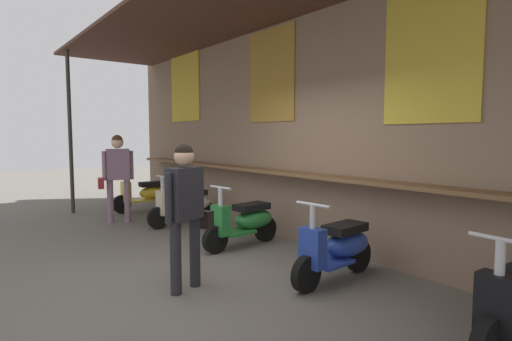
{
  "coord_description": "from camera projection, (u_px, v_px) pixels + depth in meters",
  "views": [
    {
      "loc": [
        3.98,
        -2.54,
        1.69
      ],
      "look_at": [
        -0.86,
        1.21,
        1.17
      ],
      "focal_mm": 28.37,
      "sensor_mm": 36.0,
      "label": 1
    }
  ],
  "objects": [
    {
      "name": "market_stall_facade",
      "position": [
        328.0,
        110.0,
        5.78
      ],
      "size": [
        12.93,
        2.59,
        3.71
      ],
      "color": "#7F6651",
      "rests_on": "ground_plane"
    },
    {
      "name": "scooter_cream",
      "position": [
        186.0,
        205.0,
        7.71
      ],
      "size": [
        0.46,
        1.4,
        0.97
      ],
      "rotation": [
        0.0,
        0.0,
        -1.56
      ],
      "color": "beige",
      "rests_on": "ground_plane"
    },
    {
      "name": "shopper_browsing",
      "position": [
        117.0,
        169.0,
        7.85
      ],
      "size": [
        0.34,
        0.68,
        1.71
      ],
      "rotation": [
        0.0,
        0.0,
        -0.24
      ],
      "color": "gray",
      "rests_on": "ground_plane"
    },
    {
      "name": "scooter_green",
      "position": [
        246.0,
        221.0,
        6.2
      ],
      "size": [
        0.5,
        1.4,
        0.97
      ],
      "rotation": [
        0.0,
        0.0,
        -1.49
      ],
      "color": "#237533",
      "rests_on": "ground_plane"
    },
    {
      "name": "scooter_yellow",
      "position": [
        147.0,
        194.0,
        9.16
      ],
      "size": [
        0.48,
        1.4,
        0.97
      ],
      "rotation": [
        0.0,
        0.0,
        -1.63
      ],
      "color": "gold",
      "rests_on": "ground_plane"
    },
    {
      "name": "scooter_blue",
      "position": [
        339.0,
        247.0,
        4.75
      ],
      "size": [
        0.5,
        1.4,
        0.97
      ],
      "rotation": [
        0.0,
        0.0,
        -1.49
      ],
      "color": "#233D9E",
      "rests_on": "ground_plane"
    },
    {
      "name": "shopper_with_handbag",
      "position": [
        186.0,
        203.0,
        4.39
      ],
      "size": [
        0.41,
        0.64,
        1.61
      ],
      "rotation": [
        0.0,
        0.0,
        3.47
      ],
      "color": "#232328",
      "rests_on": "ground_plane"
    },
    {
      "name": "ground_plane",
      "position": [
        220.0,
        278.0,
        4.83
      ],
      "size": [
        36.2,
        36.2,
        0.0
      ],
      "primitive_type": "plane",
      "color": "#605B54"
    }
  ]
}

